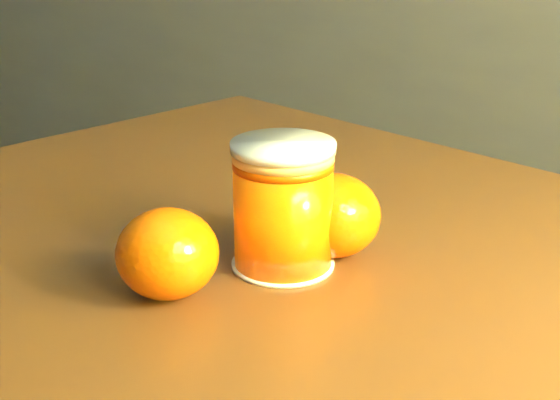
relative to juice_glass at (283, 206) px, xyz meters
The scene contains 4 objects.
kitchen_counter 1.53m from the juice_glass, 119.94° to the left, with size 3.15×0.60×0.90m, color #4D4D52.
juice_glass is the anchor object (origin of this frame).
orange_front 0.09m from the juice_glass, 115.68° to the right, with size 0.07×0.07×0.06m, color #E45604.
orange_back 0.05m from the juice_glass, 62.48° to the left, with size 0.07×0.07×0.06m, color #E45604.
Camera 1 is at (1.03, -0.28, 0.98)m, focal length 50.00 mm.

